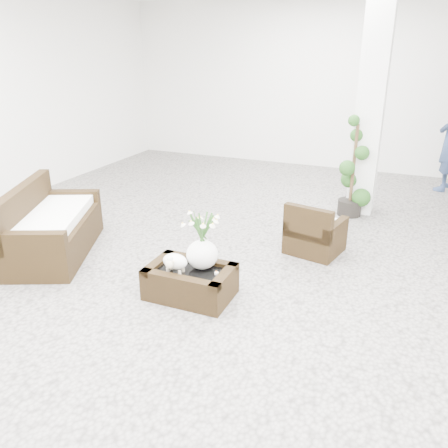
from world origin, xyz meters
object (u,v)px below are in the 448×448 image
at_px(armchair, 316,227).
at_px(loveseat, 53,221).
at_px(topiary, 353,168).
at_px(coffee_table, 190,283).

bearing_deg(armchair, loveseat, 36.09).
distance_m(loveseat, topiary, 4.45).
bearing_deg(armchair, topiary, -84.99).
relative_size(coffee_table, loveseat, 0.53).
distance_m(coffee_table, topiary, 3.54).
bearing_deg(loveseat, armchair, -90.28).
xyz_separation_m(loveseat, topiary, (3.30, 2.97, 0.32)).
bearing_deg(armchair, coffee_table, 71.70).
relative_size(loveseat, topiary, 1.10).
distance_m(coffee_table, armchair, 1.95).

